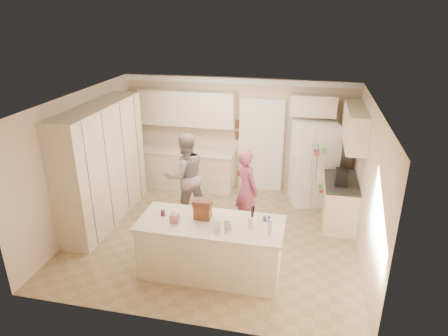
% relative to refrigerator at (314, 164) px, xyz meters
% --- Properties ---
extents(floor, '(5.20, 4.60, 0.02)m').
position_rel_refrigerator_xyz_m(floor, '(-1.75, -1.82, -0.91)').
color(floor, '#937E59').
rests_on(floor, ground).
extents(ceiling, '(5.20, 4.60, 0.02)m').
position_rel_refrigerator_xyz_m(ceiling, '(-1.75, -1.82, 1.71)').
color(ceiling, white).
rests_on(ceiling, wall_back).
extents(wall_back, '(5.20, 0.02, 2.60)m').
position_rel_refrigerator_xyz_m(wall_back, '(-1.75, 0.49, 0.40)').
color(wall_back, beige).
rests_on(wall_back, ground).
extents(wall_front, '(5.20, 0.02, 2.60)m').
position_rel_refrigerator_xyz_m(wall_front, '(-1.75, -4.13, 0.40)').
color(wall_front, beige).
rests_on(wall_front, ground).
extents(wall_left, '(0.02, 4.60, 2.60)m').
position_rel_refrigerator_xyz_m(wall_left, '(-4.36, -1.82, 0.40)').
color(wall_left, beige).
rests_on(wall_left, ground).
extents(wall_right, '(0.02, 4.60, 2.60)m').
position_rel_refrigerator_xyz_m(wall_right, '(0.86, -1.82, 0.40)').
color(wall_right, beige).
rests_on(wall_right, ground).
extents(crown_back, '(5.20, 0.08, 0.12)m').
position_rel_refrigerator_xyz_m(crown_back, '(-1.75, 0.44, 1.63)').
color(crown_back, white).
rests_on(crown_back, wall_back).
extents(pantry_bank, '(0.60, 2.60, 2.35)m').
position_rel_refrigerator_xyz_m(pantry_bank, '(-4.05, -1.62, 0.28)').
color(pantry_bank, '#F0E1C2').
rests_on(pantry_bank, floor).
extents(back_base_cab, '(2.20, 0.60, 0.88)m').
position_rel_refrigerator_xyz_m(back_base_cab, '(-2.90, 0.18, -0.46)').
color(back_base_cab, '#F0E1C2').
rests_on(back_base_cab, floor).
extents(back_countertop, '(2.24, 0.63, 0.04)m').
position_rel_refrigerator_xyz_m(back_countertop, '(-2.90, 0.17, 0.00)').
color(back_countertop, beige).
rests_on(back_countertop, back_base_cab).
extents(back_upper_cab, '(2.20, 0.35, 0.80)m').
position_rel_refrigerator_xyz_m(back_upper_cab, '(-2.90, 0.31, 1.00)').
color(back_upper_cab, '#F0E1C2').
rests_on(back_upper_cab, wall_back).
extents(doorway_opening, '(0.90, 0.06, 2.10)m').
position_rel_refrigerator_xyz_m(doorway_opening, '(-1.20, 0.46, 0.15)').
color(doorway_opening, black).
rests_on(doorway_opening, floor).
extents(doorway_casing, '(1.02, 0.03, 2.22)m').
position_rel_refrigerator_xyz_m(doorway_casing, '(-1.20, 0.43, 0.15)').
color(doorway_casing, white).
rests_on(doorway_casing, floor).
extents(wall_frame_upper, '(0.15, 0.02, 0.20)m').
position_rel_refrigerator_xyz_m(wall_frame_upper, '(-1.73, 0.45, 0.65)').
color(wall_frame_upper, brown).
rests_on(wall_frame_upper, wall_back).
extents(wall_frame_lower, '(0.15, 0.02, 0.20)m').
position_rel_refrigerator_xyz_m(wall_frame_lower, '(-1.73, 0.45, 0.38)').
color(wall_frame_lower, brown).
rests_on(wall_frame_lower, wall_back).
extents(refrigerator, '(1.05, 0.91, 1.80)m').
position_rel_refrigerator_xyz_m(refrigerator, '(0.00, 0.00, 0.00)').
color(refrigerator, white).
rests_on(refrigerator, floor).
extents(fridge_seam, '(0.02, 0.02, 1.78)m').
position_rel_refrigerator_xyz_m(fridge_seam, '(0.00, -0.35, 0.00)').
color(fridge_seam, gray).
rests_on(fridge_seam, refrigerator).
extents(fridge_dispenser, '(0.22, 0.03, 0.35)m').
position_rel_refrigerator_xyz_m(fridge_dispenser, '(-0.22, -0.37, 0.25)').
color(fridge_dispenser, black).
rests_on(fridge_dispenser, refrigerator).
extents(fridge_handle_l, '(0.02, 0.02, 0.85)m').
position_rel_refrigerator_xyz_m(fridge_handle_l, '(-0.05, -0.37, 0.15)').
color(fridge_handle_l, silver).
rests_on(fridge_handle_l, refrigerator).
extents(fridge_handle_r, '(0.02, 0.02, 0.85)m').
position_rel_refrigerator_xyz_m(fridge_handle_r, '(0.05, -0.37, 0.15)').
color(fridge_handle_r, silver).
rests_on(fridge_handle_r, refrigerator).
extents(over_fridge_cab, '(0.95, 0.35, 0.45)m').
position_rel_refrigerator_xyz_m(over_fridge_cab, '(-0.10, 0.31, 1.20)').
color(over_fridge_cab, '#F0E1C2').
rests_on(over_fridge_cab, wall_back).
extents(right_base_cab, '(0.60, 1.20, 0.88)m').
position_rel_refrigerator_xyz_m(right_base_cab, '(0.55, -0.82, -0.46)').
color(right_base_cab, '#F0E1C2').
rests_on(right_base_cab, floor).
extents(right_countertop, '(0.63, 1.24, 0.04)m').
position_rel_refrigerator_xyz_m(right_countertop, '(0.54, -0.82, 0.00)').
color(right_countertop, '#2D2B28').
rests_on(right_countertop, right_base_cab).
extents(right_upper_cab, '(0.35, 1.50, 0.70)m').
position_rel_refrigerator_xyz_m(right_upper_cab, '(0.68, -0.62, 1.05)').
color(right_upper_cab, '#F0E1C2').
rests_on(right_upper_cab, wall_right).
extents(coffee_maker, '(0.22, 0.28, 0.30)m').
position_rel_refrigerator_xyz_m(coffee_maker, '(0.50, -1.02, 0.17)').
color(coffee_maker, black).
rests_on(coffee_maker, right_countertop).
extents(island_base, '(2.20, 0.90, 0.88)m').
position_rel_refrigerator_xyz_m(island_base, '(-1.55, -2.92, -0.46)').
color(island_base, '#F0E1C2').
rests_on(island_base, floor).
extents(island_top, '(2.28, 0.96, 0.05)m').
position_rel_refrigerator_xyz_m(island_top, '(-1.55, -2.92, 0.00)').
color(island_top, beige).
rests_on(island_top, island_base).
extents(utensil_crock, '(0.13, 0.13, 0.15)m').
position_rel_refrigerator_xyz_m(utensil_crock, '(-0.90, -2.87, 0.10)').
color(utensil_crock, white).
rests_on(utensil_crock, island_top).
extents(tissue_box, '(0.13, 0.13, 0.14)m').
position_rel_refrigerator_xyz_m(tissue_box, '(-2.10, -3.02, 0.10)').
color(tissue_box, '#C0667C').
rests_on(tissue_box, island_top).
extents(tissue_plume, '(0.08, 0.08, 0.08)m').
position_rel_refrigerator_xyz_m(tissue_plume, '(-2.10, -3.02, 0.20)').
color(tissue_plume, white).
rests_on(tissue_plume, tissue_box).
extents(dollhouse_body, '(0.26, 0.18, 0.22)m').
position_rel_refrigerator_xyz_m(dollhouse_body, '(-1.70, -2.82, 0.14)').
color(dollhouse_body, brown).
rests_on(dollhouse_body, island_top).
extents(dollhouse_roof, '(0.28, 0.20, 0.10)m').
position_rel_refrigerator_xyz_m(dollhouse_roof, '(-1.70, -2.82, 0.30)').
color(dollhouse_roof, '#592D1E').
rests_on(dollhouse_roof, dollhouse_body).
extents(jam_jar, '(0.07, 0.07, 0.09)m').
position_rel_refrigerator_xyz_m(jam_jar, '(-2.35, -2.87, 0.07)').
color(jam_jar, '#59263F').
rests_on(jam_jar, island_top).
extents(greeting_card_a, '(0.12, 0.06, 0.16)m').
position_rel_refrigerator_xyz_m(greeting_card_a, '(-1.40, -3.12, 0.11)').
color(greeting_card_a, white).
rests_on(greeting_card_a, island_top).
extents(greeting_card_b, '(0.12, 0.05, 0.16)m').
position_rel_refrigerator_xyz_m(greeting_card_b, '(-1.25, -3.07, 0.11)').
color(greeting_card_b, silver).
rests_on(greeting_card_b, island_top).
extents(water_bottle, '(0.07, 0.07, 0.24)m').
position_rel_refrigerator_xyz_m(water_bottle, '(-0.60, -3.07, 0.14)').
color(water_bottle, silver).
rests_on(water_bottle, island_top).
extents(shaker_salt, '(0.05, 0.05, 0.09)m').
position_rel_refrigerator_xyz_m(shaker_salt, '(-0.73, -2.70, 0.07)').
color(shaker_salt, '#373A92').
rests_on(shaker_salt, island_top).
extents(shaker_pepper, '(0.05, 0.05, 0.09)m').
position_rel_refrigerator_xyz_m(shaker_pepper, '(-0.66, -2.70, 0.07)').
color(shaker_pepper, '#373A92').
rests_on(shaker_pepper, island_top).
extents(teen_boy, '(1.09, 1.05, 1.77)m').
position_rel_refrigerator_xyz_m(teen_boy, '(-2.51, -1.15, -0.01)').
color(teen_boy, gray).
rests_on(teen_boy, floor).
extents(teen_girl, '(0.68, 0.66, 1.57)m').
position_rel_refrigerator_xyz_m(teen_girl, '(-1.25, -1.29, -0.12)').
color(teen_girl, '#A64750').
rests_on(teen_girl, floor).
extents(fridge_magnets, '(0.76, 0.02, 1.44)m').
position_rel_refrigerator_xyz_m(fridge_magnets, '(0.00, -0.36, 0.00)').
color(fridge_magnets, tan).
rests_on(fridge_magnets, refrigerator).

